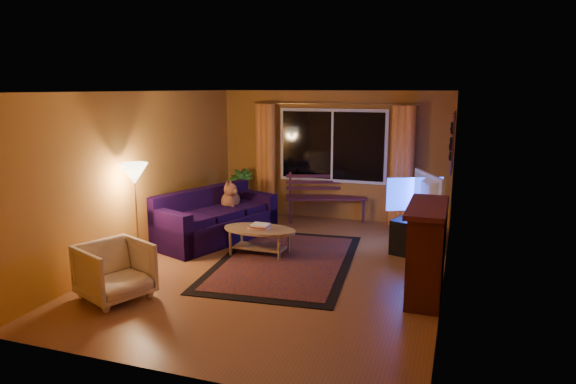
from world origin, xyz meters
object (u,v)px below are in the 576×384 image
(bench, at_px, (326,209))
(tv_console, at_px, (419,231))
(sofa, at_px, (216,216))
(armchair, at_px, (115,268))
(floor_lamp, at_px, (137,215))
(coffee_table, at_px, (260,241))

(bench, height_order, tv_console, tv_console)
(sofa, distance_m, armchair, 2.61)
(floor_lamp, height_order, coffee_table, floor_lamp)
(sofa, height_order, armchair, sofa)
(floor_lamp, relative_size, coffee_table, 1.29)
(floor_lamp, height_order, tv_console, floor_lamp)
(sofa, height_order, tv_console, sofa)
(bench, xyz_separation_m, floor_lamp, (-1.95, -3.35, 0.52))
(bench, height_order, sofa, sofa)
(bench, distance_m, sofa, 2.36)
(coffee_table, relative_size, tv_console, 0.89)
(sofa, xyz_separation_m, floor_lamp, (-0.52, -1.47, 0.32))
(armchair, bearing_deg, sofa, 22.11)
(armchair, bearing_deg, tv_console, -21.60)
(sofa, bearing_deg, coffee_table, -4.64)
(coffee_table, bearing_deg, floor_lamp, -145.96)
(bench, bearing_deg, sofa, -146.63)
(bench, xyz_separation_m, tv_console, (1.86, -1.14, 0.04))
(armchair, xyz_separation_m, floor_lamp, (-0.45, 1.13, 0.37))
(armchair, bearing_deg, floor_lamp, 45.37)
(coffee_table, xyz_separation_m, tv_console, (2.31, 1.20, 0.06))
(sofa, relative_size, coffee_table, 1.83)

